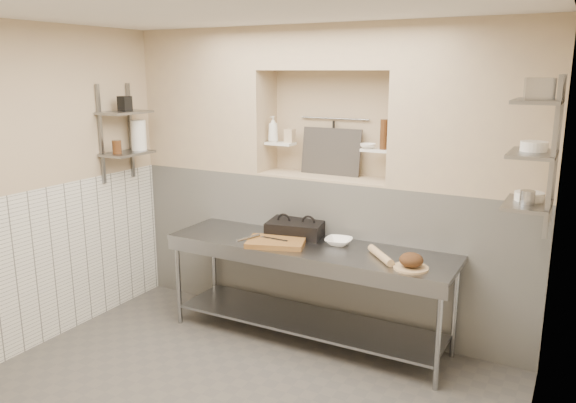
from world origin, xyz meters
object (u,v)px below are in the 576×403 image
Objects in this scene: bottle_soap at (273,129)px; rolling_pin at (381,255)px; bread_loaf at (411,260)px; bowl_alcove at (368,146)px; prep_table at (307,273)px; mixing_bowl at (339,241)px; panini_press at (296,228)px; jug_left at (139,135)px; cutting_board at (276,242)px.

rolling_pin is at bearing -23.31° from bottle_soap.
bread_loaf is 1.31× the size of bowl_alcove.
mixing_bowl is at bearing 32.58° from prep_table.
jug_left is at bearing 175.76° from panini_press.
cutting_board is 3.51× the size of bowl_alcove.
mixing_bowl reaches higher than cutting_board.
bowl_alcove is 0.47× the size of jug_left.
bowl_alcove is at bearing 121.18° from rolling_pin.
bowl_alcove is (0.33, 0.54, 1.09)m from prep_table.
panini_press is 1.13× the size of cutting_board.
prep_table is 18.29× the size of bowl_alcove.
mixing_bowl is 1.32m from bottle_soap.
panini_press reaches higher than mixing_bowl.
bowl_alcove reaches higher than prep_table.
mixing_bowl is at bearing 157.74° from bread_loaf.
bread_loaf reaches higher than mixing_bowl.
jug_left is (-1.67, 0.15, 0.84)m from cutting_board.
prep_table is 13.96× the size of bread_loaf.
rolling_pin is at bearing -58.82° from bowl_alcove.
bread_loaf is at bearing -22.26° from mixing_bowl.
prep_table is at bearing -1.08° from jug_left.
rolling_pin is at bearing -26.66° from panini_press.
bread_loaf is (0.97, -0.15, 0.33)m from prep_table.
jug_left reaches higher than cutting_board.
bread_loaf is at bearing -9.00° from prep_table.
mixing_bowl is (0.46, -0.07, -0.04)m from panini_press.
bowl_alcove is at bearing 58.27° from prep_table.
mixing_bowl is at bearing 2.97° from jug_left.
bowl_alcove reaches higher than mixing_bowl.
bottle_soap is (-0.39, 0.64, 0.92)m from cutting_board.
prep_table is 6.34× the size of rolling_pin.
bowl_alcove is at bearing 12.54° from jug_left.
jug_left is at bearing -177.03° from mixing_bowl.
panini_press reaches higher than bread_loaf.
cutting_board is at bearing -104.72° from panini_press.
mixing_bowl is 0.93× the size of bottle_soap.
prep_table is 0.75m from rolling_pin.
mixing_bowl is at bearing -23.44° from bottle_soap.
bottle_soap is 1.37m from jug_left.
bottle_soap reaches higher than cutting_board.
jug_left reaches higher than prep_table.
cutting_board is at bearing -132.09° from bowl_alcove.
bottle_soap is at bearing 140.62° from prep_table.
cutting_board is at bearing 178.04° from bread_loaf.
bottle_soap reaches higher than prep_table.
cutting_board is at bearing -58.70° from bottle_soap.
mixing_bowl reaches higher than prep_table.
cutting_board is at bearing -5.07° from jug_left.
cutting_board is 1.23m from bread_loaf.
cutting_board is 1.18m from bottle_soap.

